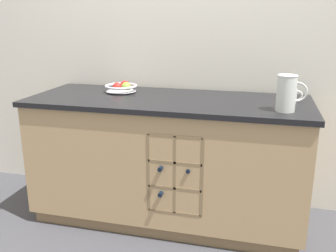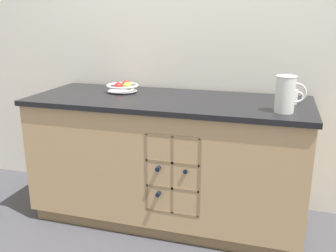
{
  "view_description": "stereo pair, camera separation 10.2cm",
  "coord_description": "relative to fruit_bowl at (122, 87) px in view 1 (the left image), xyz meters",
  "views": [
    {
      "loc": [
        0.63,
        -2.47,
        1.45
      ],
      "look_at": [
        0.0,
        0.0,
        0.71
      ],
      "focal_mm": 40.0,
      "sensor_mm": 36.0,
      "label": 1
    },
    {
      "loc": [
        0.73,
        -2.44,
        1.45
      ],
      "look_at": [
        0.0,
        0.0,
        0.71
      ],
      "focal_mm": 40.0,
      "sensor_mm": 36.0,
      "label": 2
    }
  ],
  "objects": [
    {
      "name": "kitchen_island",
      "position": [
        0.39,
        -0.13,
        -0.49
      ],
      "size": [
        1.95,
        0.77,
        0.91
      ],
      "color": "olive",
      "rests_on": "ground_plane"
    },
    {
      "name": "ground_plane",
      "position": [
        0.39,
        -0.12,
        -0.95
      ],
      "size": [
        14.0,
        14.0,
        0.0
      ],
      "primitive_type": "plane",
      "color": "#424247"
    },
    {
      "name": "back_wall",
      "position": [
        0.39,
        0.3,
        0.33
      ],
      "size": [
        4.4,
        0.06,
        2.55
      ],
      "primitive_type": "cube",
      "color": "silver",
      "rests_on": "ground_plane"
    },
    {
      "name": "white_pitcher",
      "position": [
        1.16,
        -0.3,
        0.08
      ],
      "size": [
        0.18,
        0.12,
        0.22
      ],
      "color": "silver",
      "rests_on": "kitchen_island"
    },
    {
      "name": "fruit_bowl",
      "position": [
        0.0,
        0.0,
        0.0
      ],
      "size": [
        0.24,
        0.24,
        0.08
      ],
      "color": "silver",
      "rests_on": "kitchen_island"
    },
    {
      "name": "ceramic_mug",
      "position": [
        1.21,
        -0.04,
        0.01
      ],
      "size": [
        0.12,
        0.08,
        0.09
      ],
      "color": "white",
      "rests_on": "kitchen_island"
    }
  ]
}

